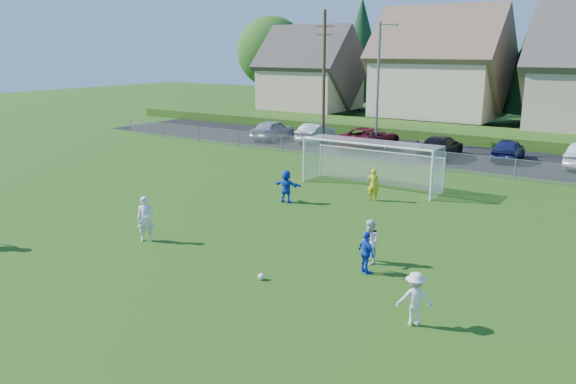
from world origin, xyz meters
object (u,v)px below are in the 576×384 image
object	(u,v)px
player_white_b	(370,242)
player_white_a	(145,219)
car_d	(441,146)
player_blue_b	(286,186)
car_b	(316,133)
soccer_ball	(261,277)
player_blue_a	(366,253)
goalkeeper	(373,185)
soccer_goal	(373,157)
car_a	(273,130)
car_c	(369,138)
car_e	(508,150)
player_white_c	(415,299)

from	to	relation	value
player_white_b	player_white_a	bearing A→B (deg)	-111.06
player_white_a	car_d	size ratio (longest dim) A/B	0.34
player_blue_b	car_b	bearing A→B (deg)	-65.01
soccer_ball	player_blue_a	bearing A→B (deg)	43.41
goalkeeper	soccer_goal	distance (m)	2.98
car_a	car_c	world-z (taller)	car_a
goalkeeper	car_d	xyz separation A→B (m)	(-1.10, 12.80, -0.04)
car_b	soccer_goal	size ratio (longest dim) A/B	0.59
player_white_b	car_a	bearing A→B (deg)	-176.77
player_white_a	car_e	distance (m)	25.66
car_c	player_blue_b	bearing A→B (deg)	107.21
player_white_b	goalkeeper	bearing A→B (deg)	165.58
player_blue_a	car_c	size ratio (longest dim) A/B	0.25
player_blue_b	soccer_goal	world-z (taller)	soccer_goal
soccer_ball	car_d	bearing A→B (deg)	95.76
soccer_ball	car_b	bearing A→B (deg)	117.62
player_blue_a	player_blue_b	size ratio (longest dim) A/B	0.90
car_a	soccer_goal	distance (m)	17.13
car_a	car_d	world-z (taller)	car_a
player_blue_b	car_b	size ratio (longest dim) A/B	0.36
car_d	player_white_b	bearing A→B (deg)	98.79
soccer_ball	player_blue_a	world-z (taller)	player_blue_a
car_b	car_d	distance (m)	10.45
car_b	soccer_goal	bearing A→B (deg)	127.76
goalkeeper	soccer_goal	bearing A→B (deg)	-77.45
player_white_b	car_b	size ratio (longest dim) A/B	0.35
car_c	soccer_ball	bearing A→B (deg)	113.60
player_blue_a	goalkeeper	bearing A→B (deg)	-34.39
player_white_c	player_blue_a	size ratio (longest dim) A/B	1.06
player_blue_a	player_white_c	bearing A→B (deg)	168.21
soccer_ball	soccer_goal	distance (m)	13.74
car_c	car_b	bearing A→B (deg)	0.18
soccer_ball	goalkeeper	bearing A→B (deg)	96.75
player_white_a	player_blue_b	xyz separation A→B (m)	(1.32, 7.65, -0.08)
player_white_b	goalkeeper	size ratio (longest dim) A/B	0.99
player_white_b	player_blue_b	xyz separation A→B (m)	(-6.83, 4.98, 0.01)
car_d	soccer_goal	distance (m)	10.29
car_d	car_e	bearing A→B (deg)	-164.97
player_white_a	player_blue_a	bearing A→B (deg)	-28.00
soccer_ball	player_white_c	distance (m)	5.23
player_blue_a	car_d	xyz separation A→B (m)	(-4.90, 21.28, 0.04)
car_d	car_b	bearing A→B (deg)	-8.34
player_blue_a	player_white_b	bearing A→B (deg)	-40.02
player_blue_a	car_b	distance (m)	26.87
car_e	player_white_b	bearing A→B (deg)	88.22
goalkeeper	player_white_a	bearing A→B (deg)	51.41
player_white_a	player_white_b	bearing A→B (deg)	-22.07
player_blue_b	goalkeeper	xyz separation A→B (m)	(3.31, 2.65, -0.00)
player_blue_a	goalkeeper	size ratio (longest dim) A/B	0.90
goalkeeper	car_e	xyz separation A→B (m)	(2.98, 14.20, -0.06)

